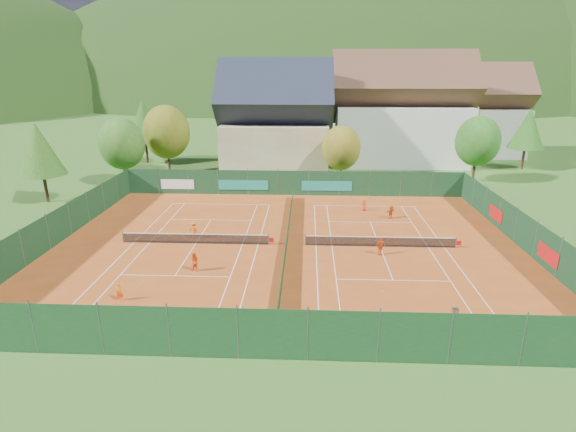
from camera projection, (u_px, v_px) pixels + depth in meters
The scene contains 32 objects.
ground at pixel (287, 245), 38.90m from camera, with size 600.00×600.00×0.00m, color #2C571B.
clay_pad at pixel (287, 245), 38.90m from camera, with size 40.00×32.00×0.01m, color #9C4317.
court_markings_left at pixel (196, 243), 39.23m from camera, with size 11.03×23.83×0.00m.
court_markings_right at pixel (380, 247), 38.56m from camera, with size 11.03×23.83×0.00m.
tennis_net_left at pixel (197, 238), 39.07m from camera, with size 13.30×0.10×1.02m.
tennis_net_right at pixel (382, 241), 38.39m from camera, with size 13.30×0.10×1.02m.
court_divider at pixel (287, 240), 38.74m from camera, with size 0.03×28.80×1.00m.
fence_north at pixel (289, 183), 53.61m from camera, with size 40.00×0.10×3.00m.
fence_south at pixel (273, 335), 23.26m from camera, with size 40.00×0.04×3.00m.
fence_west at pixel (59, 225), 39.27m from camera, with size 0.04×32.00×3.00m.
fence_east at pixel (525, 232), 37.64m from camera, with size 0.09×32.00×3.00m.
chalet at pixel (276, 125), 65.37m from camera, with size 16.20×12.00×16.00m.
hotel_block_a at pixel (400, 116), 70.01m from camera, with size 21.60×11.00×17.25m.
hotel_block_b at pixel (473, 116), 77.25m from camera, with size 17.28×10.00×15.50m.
tree_west_front at pixel (122, 144), 57.08m from camera, with size 5.72×5.72×8.69m.
tree_west_mid at pixel (167, 132), 62.38m from camera, with size 6.44×6.44×9.78m.
tree_west_back at pixel (144, 120), 70.00m from camera, with size 5.60×5.60×10.00m.
tree_center at pixel (341, 148), 58.01m from camera, with size 5.01×5.01×7.60m.
tree_east_front at pixel (478, 141), 58.93m from camera, with size 5.72×5.72×8.69m.
tree_east_mid at pixel (528, 129), 65.88m from camera, with size 5.04×5.04×9.00m.
tree_west_side at pixel (39, 149), 49.54m from camera, with size 5.04×5.04×9.00m.
tree_east_back at pixel (456, 118), 73.58m from camera, with size 7.15×7.15×10.86m.
mountain_backdrop at pixel (352, 161), 271.52m from camera, with size 820.00×530.00×242.00m.
ball_hopper at pixel (455, 311), 27.36m from camera, with size 0.34×0.34×0.80m.
loose_ball_0 at pixel (141, 283), 31.97m from camera, with size 0.07×0.07×0.07m, color #CCD833.
loose_ball_1 at pixel (382, 291), 30.85m from camera, with size 0.07×0.07×0.07m, color #CCD833.
player_left_near at pixel (120, 292), 29.45m from camera, with size 0.47×0.31×1.29m, color orange.
player_left_mid at pixel (194, 262), 33.63m from camera, with size 0.74×0.58×1.53m, color #EC5715.
player_left_far at pixel (194, 229), 40.36m from camera, with size 1.01×0.58×1.57m, color orange.
player_right_near at pixel (380, 246), 36.64m from camera, with size 0.91×0.38×1.55m, color #DD4C13.
player_right_far_a at pixel (364, 205), 48.08m from camera, with size 0.59×0.38×1.21m, color #D34812.
player_right_far_b at pixel (391, 212), 45.52m from camera, with size 1.31×0.42×1.41m, color #D95B13.
Camera 1 is at (1.69, -36.07, 14.69)m, focal length 28.00 mm.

